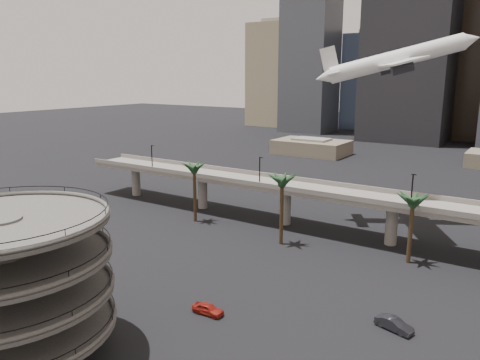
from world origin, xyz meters
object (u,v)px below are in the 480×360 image
Objects in this scene: parking_ramp at (6,276)px; airborne_jet at (395,60)px; car_b at (394,324)px; car_a at (208,309)px; overpass at (336,198)px.

airborne_jet is at bearing 75.81° from parking_ramp.
parking_ramp is 45.06m from car_b.
parking_ramp is 79.23m from airborne_jet.
car_a is at bearing -126.66° from airborne_jet.
airborne_jet is 56.86m from car_b.
parking_ramp is 24.60m from car_a.
airborne_jet reaches higher than parking_ramp.
car_a is (-1.34, -39.34, -6.60)m from overpass.
parking_ramp is at bearing 146.08° from car_b.
parking_ramp is 0.74× the size of airborne_jet.
overpass is at bearing 48.66° from car_b.
overpass is 30.43m from airborne_jet.
car_b is (33.10, 29.20, -9.06)m from parking_ramp.
parking_ramp is 0.17× the size of overpass.
car_a is (11.66, 19.66, -9.09)m from parking_ramp.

